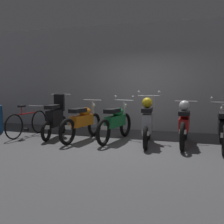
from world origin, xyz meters
name	(u,v)px	position (x,y,z in m)	size (l,w,h in m)	color
ground_plane	(127,146)	(0.00, 0.00, 0.00)	(80.00, 80.00, 0.00)	#4C4C4F
back_wall	(146,77)	(0.00, 2.43, 1.67)	(16.00, 0.30, 3.34)	#ADADB2
motorbike_slot_0	(55,118)	(-2.15, 0.46, 0.52)	(0.56, 1.68, 1.18)	black
motorbike_slot_1	(82,121)	(-1.28, 0.33, 0.49)	(0.56, 1.94, 1.03)	black
motorbike_slot_2	(116,122)	(-0.42, 0.51, 0.49)	(0.58, 1.94, 1.15)	black
motorbike_slot_3	(147,121)	(0.43, 0.36, 0.57)	(0.59, 1.68, 1.29)	black
motorbike_slot_4	(184,123)	(1.29, 0.53, 0.53)	(0.56, 1.95, 1.08)	black
motorbike_slot_5	(223,127)	(2.14, 0.37, 0.49)	(0.59, 1.95, 1.15)	black
bicycle	(27,123)	(-2.98, 0.34, 0.36)	(0.50, 1.73, 0.89)	black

